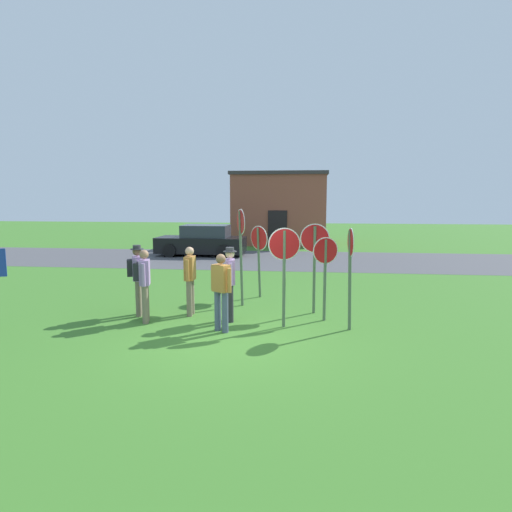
{
  "coord_description": "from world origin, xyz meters",
  "views": [
    {
      "loc": [
        1.52,
        -8.6,
        2.9
      ],
      "look_at": [
        0.18,
        3.14,
        1.3
      ],
      "focal_mm": 30.96,
      "sensor_mm": 36.0,
      "label": 1
    }
  ],
  "objects_px": {
    "parked_car_on_street": "(202,242)",
    "stop_sign_rear_left": "(259,249)",
    "stop_sign_tallest": "(350,263)",
    "person_in_dark_shirt": "(137,275)",
    "stop_sign_leaning_left": "(241,241)",
    "person_in_blue": "(230,280)",
    "stop_sign_center_cluster": "(284,260)",
    "person_on_left": "(144,280)",
    "stop_sign_far_back": "(315,253)",
    "stop_sign_rear_right": "(325,265)",
    "person_holding_notes": "(190,277)",
    "person_with_sunhat": "(221,288)"
  },
  "relations": [
    {
      "from": "stop_sign_far_back",
      "to": "person_in_dark_shirt",
      "type": "distance_m",
      "value": 4.37
    },
    {
      "from": "person_with_sunhat",
      "to": "person_on_left",
      "type": "distance_m",
      "value": 1.97
    },
    {
      "from": "stop_sign_tallest",
      "to": "person_in_dark_shirt",
      "type": "distance_m",
      "value": 5.08
    },
    {
      "from": "person_in_dark_shirt",
      "to": "person_holding_notes",
      "type": "distance_m",
      "value": 1.29
    },
    {
      "from": "stop_sign_rear_right",
      "to": "parked_car_on_street",
      "type": "bearing_deg",
      "value": 116.68
    },
    {
      "from": "person_in_dark_shirt",
      "to": "person_in_blue",
      "type": "bearing_deg",
      "value": -5.23
    },
    {
      "from": "stop_sign_far_back",
      "to": "stop_sign_rear_left",
      "type": "xyz_separation_m",
      "value": [
        -1.55,
        1.62,
        -0.12
      ]
    },
    {
      "from": "person_in_dark_shirt",
      "to": "parked_car_on_street",
      "type": "bearing_deg",
      "value": 95.29
    },
    {
      "from": "stop_sign_far_back",
      "to": "person_in_blue",
      "type": "distance_m",
      "value": 2.21
    },
    {
      "from": "stop_sign_center_cluster",
      "to": "stop_sign_rear_right",
      "type": "bearing_deg",
      "value": 34.59
    },
    {
      "from": "parked_car_on_street",
      "to": "stop_sign_tallest",
      "type": "height_order",
      "value": "stop_sign_tallest"
    },
    {
      "from": "stop_sign_far_back",
      "to": "stop_sign_leaning_left",
      "type": "height_order",
      "value": "stop_sign_leaning_left"
    },
    {
      "from": "parked_car_on_street",
      "to": "stop_sign_far_back",
      "type": "height_order",
      "value": "stop_sign_far_back"
    },
    {
      "from": "stop_sign_rear_left",
      "to": "stop_sign_rear_right",
      "type": "height_order",
      "value": "stop_sign_rear_left"
    },
    {
      "from": "parked_car_on_street",
      "to": "stop_sign_far_back",
      "type": "distance_m",
      "value": 11.74
    },
    {
      "from": "person_holding_notes",
      "to": "stop_sign_leaning_left",
      "type": "bearing_deg",
      "value": 44.71
    },
    {
      "from": "stop_sign_rear_right",
      "to": "person_on_left",
      "type": "distance_m",
      "value": 4.2
    },
    {
      "from": "stop_sign_center_cluster",
      "to": "person_on_left",
      "type": "bearing_deg",
      "value": 179.59
    },
    {
      "from": "stop_sign_rear_left",
      "to": "person_holding_notes",
      "type": "bearing_deg",
      "value": -124.69
    },
    {
      "from": "stop_sign_far_back",
      "to": "stop_sign_rear_right",
      "type": "distance_m",
      "value": 0.68
    },
    {
      "from": "stop_sign_leaning_left",
      "to": "stop_sign_rear_right",
      "type": "bearing_deg",
      "value": -28.98
    },
    {
      "from": "stop_sign_tallest",
      "to": "stop_sign_leaning_left",
      "type": "distance_m",
      "value": 3.26
    },
    {
      "from": "stop_sign_rear_left",
      "to": "person_holding_notes",
      "type": "height_order",
      "value": "stop_sign_rear_left"
    },
    {
      "from": "stop_sign_center_cluster",
      "to": "person_in_dark_shirt",
      "type": "bearing_deg",
      "value": 171.2
    },
    {
      "from": "stop_sign_tallest",
      "to": "person_with_sunhat",
      "type": "distance_m",
      "value": 2.82
    },
    {
      "from": "person_holding_notes",
      "to": "stop_sign_rear_left",
      "type": "bearing_deg",
      "value": 55.31
    },
    {
      "from": "stop_sign_tallest",
      "to": "person_holding_notes",
      "type": "xyz_separation_m",
      "value": [
        -3.75,
        0.8,
        -0.53
      ]
    },
    {
      "from": "stop_sign_tallest",
      "to": "parked_car_on_street",
      "type": "bearing_deg",
      "value": 117.27
    },
    {
      "from": "stop_sign_leaning_left",
      "to": "parked_car_on_street",
      "type": "bearing_deg",
      "value": 109.03
    },
    {
      "from": "stop_sign_leaning_left",
      "to": "person_holding_notes",
      "type": "xyz_separation_m",
      "value": [
        -1.1,
        -1.08,
        -0.78
      ]
    },
    {
      "from": "parked_car_on_street",
      "to": "person_on_left",
      "type": "distance_m",
      "value": 11.74
    },
    {
      "from": "stop_sign_rear_right",
      "to": "stop_sign_center_cluster",
      "type": "height_order",
      "value": "stop_sign_center_cluster"
    },
    {
      "from": "stop_sign_rear_left",
      "to": "person_with_sunhat",
      "type": "bearing_deg",
      "value": -97.78
    },
    {
      "from": "parked_car_on_street",
      "to": "stop_sign_rear_left",
      "type": "height_order",
      "value": "stop_sign_rear_left"
    },
    {
      "from": "stop_sign_center_cluster",
      "to": "stop_sign_far_back",
      "type": "bearing_deg",
      "value": 61.01
    },
    {
      "from": "parked_car_on_street",
      "to": "person_in_dark_shirt",
      "type": "distance_m",
      "value": 11.17
    },
    {
      "from": "parked_car_on_street",
      "to": "stop_sign_leaning_left",
      "type": "distance_m",
      "value": 10.47
    },
    {
      "from": "stop_sign_rear_left",
      "to": "person_in_blue",
      "type": "height_order",
      "value": "stop_sign_rear_left"
    },
    {
      "from": "stop_sign_leaning_left",
      "to": "person_on_left",
      "type": "relative_size",
      "value": 1.52
    },
    {
      "from": "stop_sign_tallest",
      "to": "person_on_left",
      "type": "xyz_separation_m",
      "value": [
        -4.64,
        0.08,
        -0.5
      ]
    },
    {
      "from": "person_with_sunhat",
      "to": "person_in_blue",
      "type": "bearing_deg",
      "value": 86.28
    },
    {
      "from": "stop_sign_leaning_left",
      "to": "person_in_dark_shirt",
      "type": "height_order",
      "value": "stop_sign_leaning_left"
    },
    {
      "from": "stop_sign_rear_right",
      "to": "person_in_dark_shirt",
      "type": "height_order",
      "value": "stop_sign_rear_right"
    },
    {
      "from": "person_in_dark_shirt",
      "to": "person_in_blue",
      "type": "height_order",
      "value": "same"
    },
    {
      "from": "stop_sign_far_back",
      "to": "person_holding_notes",
      "type": "distance_m",
      "value": 3.1
    },
    {
      "from": "stop_sign_rear_left",
      "to": "stop_sign_far_back",
      "type": "bearing_deg",
      "value": -46.31
    },
    {
      "from": "stop_sign_rear_right",
      "to": "person_on_left",
      "type": "relative_size",
      "value": 1.16
    },
    {
      "from": "stop_sign_far_back",
      "to": "person_holding_notes",
      "type": "height_order",
      "value": "stop_sign_far_back"
    },
    {
      "from": "person_in_blue",
      "to": "stop_sign_leaning_left",
      "type": "bearing_deg",
      "value": 88.63
    },
    {
      "from": "parked_car_on_street",
      "to": "stop_sign_rear_left",
      "type": "relative_size",
      "value": 2.09
    }
  ]
}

